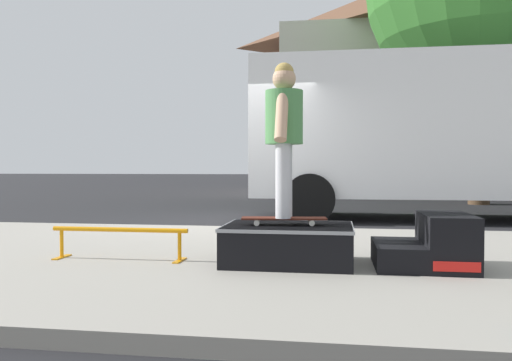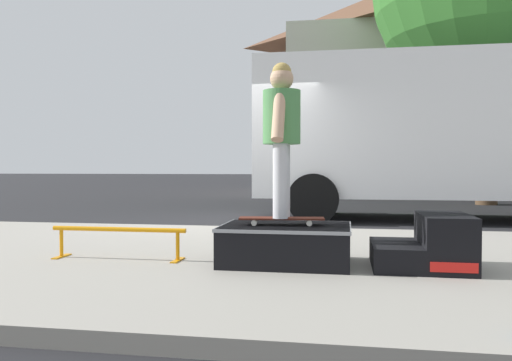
% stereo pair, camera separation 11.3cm
% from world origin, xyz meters
% --- Properties ---
extents(ground_plane, '(140.00, 140.00, 0.00)m').
position_xyz_m(ground_plane, '(0.00, 0.00, 0.00)').
color(ground_plane, black).
extents(sidewalk_slab, '(50.00, 5.00, 0.12)m').
position_xyz_m(sidewalk_slab, '(0.00, -3.00, 0.06)').
color(sidewalk_slab, gray).
rests_on(sidewalk_slab, ground).
extents(skate_box, '(1.18, 0.87, 0.36)m').
position_xyz_m(skate_box, '(1.18, -3.37, 0.31)').
color(skate_box, black).
rests_on(skate_box, sidewalk_slab).
extents(kicker_ramp, '(0.83, 0.81, 0.48)m').
position_xyz_m(kicker_ramp, '(2.44, -3.37, 0.32)').
color(kicker_ramp, black).
rests_on(kicker_ramp, sidewalk_slab).
extents(grind_rail, '(1.36, 0.28, 0.31)m').
position_xyz_m(grind_rail, '(-0.45, -3.41, 0.35)').
color(grind_rail, orange).
rests_on(grind_rail, sidewalk_slab).
extents(skateboard, '(0.80, 0.29, 0.07)m').
position_xyz_m(skateboard, '(1.13, -3.37, 0.53)').
color(skateboard, '#4C1E14').
rests_on(skateboard, skate_box).
extents(skater_kid, '(0.35, 0.73, 1.42)m').
position_xyz_m(skater_kid, '(1.13, -3.37, 1.38)').
color(skater_kid, silver).
rests_on(skater_kid, skateboard).
extents(box_truck, '(6.91, 2.63, 3.05)m').
position_xyz_m(box_truck, '(3.52, 2.20, 1.70)').
color(box_truck, white).
rests_on(box_truck, ground).
extents(house_behind, '(9.54, 8.23, 8.40)m').
position_xyz_m(house_behind, '(4.18, 13.20, 4.24)').
color(house_behind, beige).
rests_on(house_behind, ground).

